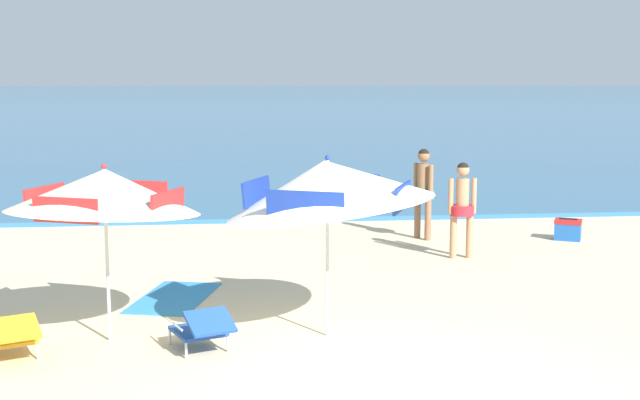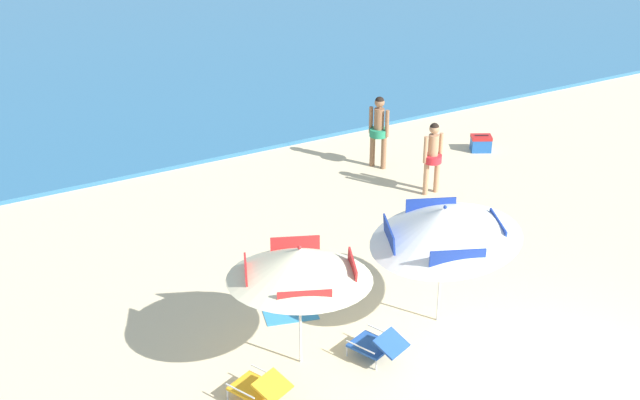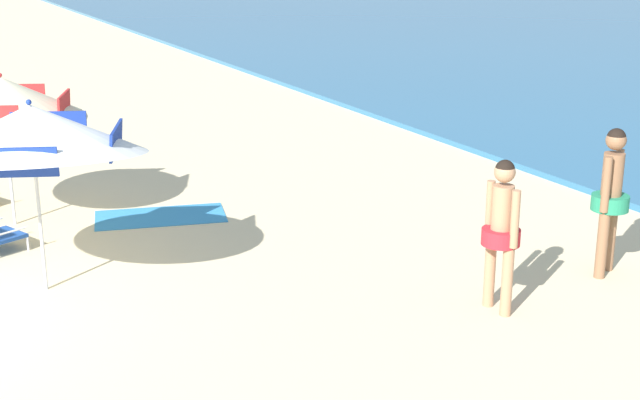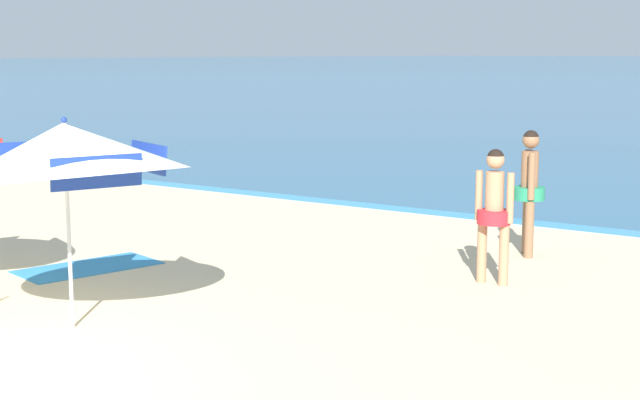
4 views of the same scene
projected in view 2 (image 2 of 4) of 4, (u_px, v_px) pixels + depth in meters
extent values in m
plane|color=beige|center=(575.00, 398.00, 12.46)|extent=(800.00, 800.00, 0.00)
cylinder|color=silver|center=(300.00, 307.00, 12.81)|extent=(0.04, 0.04, 2.02)
cone|color=beige|center=(300.00, 264.00, 12.47)|extent=(3.09, 3.09, 0.66)
cube|color=red|center=(295.00, 244.00, 13.23)|extent=(0.73, 0.34, 0.27)
cube|color=red|center=(246.00, 273.00, 12.44)|extent=(0.34, 0.73, 0.27)
cube|color=red|center=(305.00, 299.00, 11.81)|extent=(0.73, 0.34, 0.27)
cube|color=red|center=(352.00, 267.00, 12.60)|extent=(0.34, 0.73, 0.27)
sphere|color=red|center=(299.00, 247.00, 12.35)|extent=(0.06, 0.06, 0.06)
cylinder|color=silver|center=(441.00, 266.00, 13.83)|extent=(0.04, 0.04, 2.10)
cone|color=white|center=(444.00, 224.00, 13.48)|extent=(3.09, 3.05, 0.88)
cube|color=navy|center=(431.00, 207.00, 14.33)|extent=(0.82, 0.38, 0.31)
cube|color=navy|center=(389.00, 234.00, 13.45)|extent=(0.38, 0.82, 0.31)
cube|color=navy|center=(458.00, 259.00, 12.75)|extent=(0.82, 0.38, 0.31)
cube|color=navy|center=(497.00, 228.00, 13.63)|extent=(0.38, 0.82, 0.31)
sphere|color=navy|center=(445.00, 207.00, 13.35)|extent=(0.06, 0.06, 0.06)
cube|color=gold|center=(253.00, 388.00, 12.36)|extent=(0.72, 0.76, 0.04)
cube|color=gold|center=(273.00, 386.00, 12.06)|extent=(0.62, 0.57, 0.19)
cylinder|color=silver|center=(228.00, 395.00, 12.39)|extent=(0.03, 0.03, 0.18)
cylinder|color=silver|center=(250.00, 378.00, 12.74)|extent=(0.03, 0.03, 0.18)
cylinder|color=silver|center=(279.00, 393.00, 12.43)|extent=(0.03, 0.03, 0.18)
cylinder|color=silver|center=(240.00, 391.00, 12.11)|extent=(0.24, 0.50, 0.02)
cylinder|color=silver|center=(265.00, 372.00, 12.51)|extent=(0.24, 0.50, 0.02)
cube|color=#1E4799|center=(371.00, 345.00, 13.31)|extent=(0.71, 0.75, 0.04)
cube|color=#1E4799|center=(392.00, 343.00, 12.99)|extent=(0.61, 0.55, 0.21)
cylinder|color=silver|center=(347.00, 351.00, 13.35)|extent=(0.03, 0.03, 0.18)
cylinder|color=silver|center=(365.00, 337.00, 13.69)|extent=(0.03, 0.03, 0.18)
cylinder|color=silver|center=(376.00, 365.00, 13.02)|extent=(0.03, 0.03, 0.18)
cylinder|color=silver|center=(394.00, 350.00, 13.36)|extent=(0.03, 0.03, 0.18)
cylinder|color=silver|center=(360.00, 347.00, 13.06)|extent=(0.22, 0.51, 0.02)
cylinder|color=silver|center=(381.00, 331.00, 13.45)|extent=(0.22, 0.51, 0.02)
cylinder|color=#8C6042|center=(384.00, 152.00, 19.78)|extent=(0.12, 0.12, 0.86)
cylinder|color=#8C6042|center=(372.00, 149.00, 19.93)|extent=(0.12, 0.12, 0.86)
cylinder|color=#23845B|center=(379.00, 132.00, 19.66)|extent=(0.43, 0.43, 0.18)
cylinder|color=#8C6042|center=(379.00, 121.00, 19.54)|extent=(0.24, 0.24, 0.61)
cylinder|color=#8C6042|center=(387.00, 124.00, 19.44)|extent=(0.09, 0.09, 0.64)
cylinder|color=#8C6042|center=(371.00, 120.00, 19.65)|extent=(0.09, 0.09, 0.64)
sphere|color=#8C6042|center=(380.00, 102.00, 19.34)|extent=(0.23, 0.23, 0.23)
sphere|color=black|center=(380.00, 101.00, 19.32)|extent=(0.21, 0.21, 0.21)
cylinder|color=tan|center=(426.00, 178.00, 18.52)|extent=(0.12, 0.12, 0.81)
cylinder|color=tan|center=(437.00, 175.00, 18.64)|extent=(0.12, 0.12, 0.81)
cylinder|color=red|center=(432.00, 159.00, 18.39)|extent=(0.40, 0.40, 0.17)
cylinder|color=tan|center=(433.00, 147.00, 18.28)|extent=(0.22, 0.22, 0.57)
cylinder|color=tan|center=(425.00, 150.00, 18.19)|extent=(0.09, 0.09, 0.61)
cylinder|color=tan|center=(441.00, 146.00, 18.37)|extent=(0.09, 0.09, 0.61)
sphere|color=tan|center=(434.00, 129.00, 18.09)|extent=(0.22, 0.22, 0.22)
sphere|color=black|center=(434.00, 127.00, 18.07)|extent=(0.20, 0.20, 0.20)
cube|color=#1E56A8|center=(481.00, 145.00, 20.86)|extent=(0.58, 0.52, 0.32)
cube|color=red|center=(481.00, 137.00, 20.77)|extent=(0.60, 0.54, 0.08)
cylinder|color=black|center=(482.00, 135.00, 20.74)|extent=(0.31, 0.18, 0.02)
cube|color=#3384BC|center=(283.00, 295.00, 14.99)|extent=(1.33, 1.97, 0.01)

